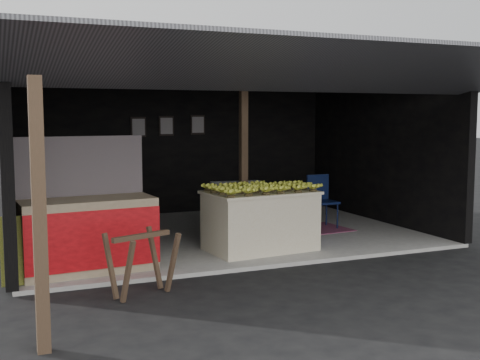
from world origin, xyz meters
name	(u,v)px	position (x,y,z in m)	size (l,w,h in m)	color
ground	(277,268)	(0.00, 0.00, 0.00)	(80.00, 80.00, 0.00)	black
concrete_slab	(215,234)	(0.00, 2.50, 0.03)	(7.00, 5.00, 0.06)	gray
shophouse	(209,118)	(0.00, 2.82, 2.10)	(7.40, 7.29, 3.02)	black
banana_table	(260,220)	(0.17, 0.92, 0.52)	(1.76, 1.17, 0.92)	silver
banana_pile	(260,185)	(0.17, 0.92, 1.08)	(1.55, 0.93, 0.18)	yellow
white_crate	(239,211)	(0.20, 1.86, 0.54)	(0.92, 0.68, 0.96)	white
neighbor_stall	(88,231)	(-2.51, 0.67, 0.60)	(1.81, 0.93, 1.81)	#998466
green_signboard	(25,250)	(-3.33, 0.31, 0.49)	(0.57, 0.04, 0.86)	black
sawhorse	(142,257)	(-2.07, -0.58, 0.48)	(0.87, 0.86, 0.76)	#463223
water_barrel	(301,225)	(1.08, 1.29, 0.33)	(0.36, 0.36, 0.53)	#0F0C84
plastic_chair	(320,196)	(2.01, 2.23, 0.64)	(0.47, 0.47, 0.98)	black
magenta_rug	(307,230)	(1.65, 2.06, 0.07)	(1.50, 1.00, 0.01)	maroon
picture_frames	(168,126)	(-0.17, 4.89, 1.93)	(1.62, 0.04, 0.46)	black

